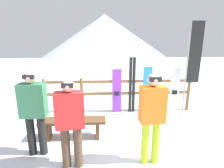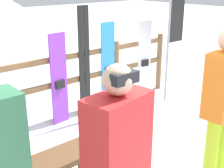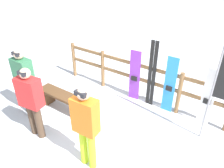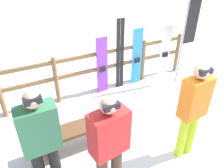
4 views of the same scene
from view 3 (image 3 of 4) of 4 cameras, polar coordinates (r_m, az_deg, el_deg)
The scene contains 10 objects.
ground_plane at distance 4.87m, azimuth -4.03°, elevation -13.04°, with size 40.00×40.00×0.00m, color white.
fence at distance 5.67m, azimuth 6.66°, elevation 1.85°, with size 4.59×0.10×1.09m.
bench at distance 5.44m, azimuth -12.44°, elevation -3.79°, with size 1.49×0.36×0.46m.
person_red at distance 4.58m, azimuth -20.41°, elevation -3.84°, with size 0.51×0.33×1.59m.
person_plaid_green at distance 5.29m, azimuth -21.93°, elevation 1.24°, with size 0.47×0.26×1.66m.
person_orange at distance 3.67m, azimuth -6.87°, elevation -10.22°, with size 0.45×0.27×1.67m.
snowboard_purple at distance 5.63m, azimuth 5.94°, elevation 2.11°, with size 0.28×0.08×1.37m.
ski_pair_black at distance 5.37m, azimuth 10.37°, elevation 2.42°, with size 0.20×0.02×1.73m.
snowboard_blue at distance 5.29m, azimuth 14.81°, elevation -0.41°, with size 0.27×0.05×1.44m.
snowboard_white at distance 5.15m, azimuth 23.72°, elevation -3.47°, with size 0.27×0.08×1.39m.
Camera 3 is at (2.28, -2.69, 3.36)m, focal length 35.00 mm.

